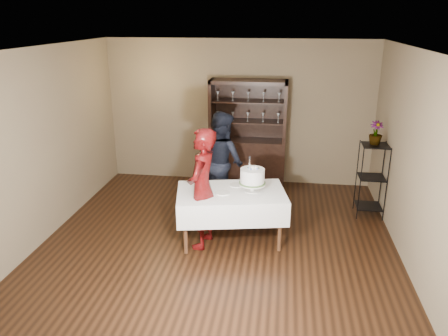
{
  "coord_description": "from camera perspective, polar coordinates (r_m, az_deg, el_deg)",
  "views": [
    {
      "loc": [
        0.86,
        -5.57,
        3.09
      ],
      "look_at": [
        0.06,
        0.1,
        1.08
      ],
      "focal_mm": 35.0,
      "sensor_mm": 36.0,
      "label": 1
    }
  ],
  "objects": [
    {
      "name": "cake",
      "position": [
        6.07,
        3.73,
        -1.23
      ],
      "size": [
        0.38,
        0.38,
        0.52
      ],
      "rotation": [
        0.0,
        0.0,
        -0.1
      ],
      "color": "silver",
      "rests_on": "cake_table"
    },
    {
      "name": "man",
      "position": [
        7.14,
        -0.25,
        0.87
      ],
      "size": [
        1.01,
        1.01,
        1.66
      ],
      "primitive_type": "imported",
      "rotation": [
        0.0,
        0.0,
        2.37
      ],
      "color": "black",
      "rests_on": "floor"
    },
    {
      "name": "wall_right",
      "position": [
        6.06,
        23.36,
        1.03
      ],
      "size": [
        0.02,
        5.0,
        2.7
      ],
      "primitive_type": "cube",
      "color": "brown",
      "rests_on": "floor"
    },
    {
      "name": "ceiling",
      "position": [
        5.65,
        -0.76,
        15.39
      ],
      "size": [
        5.0,
        5.0,
        0.0
      ],
      "primitive_type": "plane",
      "rotation": [
        3.14,
        0.0,
        0.0
      ],
      "color": "silver",
      "rests_on": "back_wall"
    },
    {
      "name": "woman",
      "position": [
        5.97,
        -2.88,
        -2.74
      ],
      "size": [
        0.49,
        0.67,
        1.7
      ],
      "primitive_type": "imported",
      "rotation": [
        0.0,
        0.0,
        -1.71
      ],
      "color": "#390705",
      "rests_on": "floor"
    },
    {
      "name": "plant_etagere",
      "position": [
        7.33,
        18.72,
        -1.14
      ],
      "size": [
        0.42,
        0.42,
        1.2
      ],
      "color": "black",
      "rests_on": "floor"
    },
    {
      "name": "plate_far",
      "position": [
        6.33,
        1.63,
        -2.24
      ],
      "size": [
        0.25,
        0.25,
        0.01
      ],
      "primitive_type": "cylinder",
      "rotation": [
        0.0,
        0.0,
        -0.29
      ],
      "color": "silver",
      "rests_on": "cake_table"
    },
    {
      "name": "china_hutch",
      "position": [
        8.22,
        3.08,
        2.15
      ],
      "size": [
        1.4,
        0.48,
        2.0
      ],
      "color": "black",
      "rests_on": "floor"
    },
    {
      "name": "wall_left",
      "position": [
        6.73,
        -22.26,
        2.9
      ],
      "size": [
        0.02,
        5.0,
        2.7
      ],
      "primitive_type": "cube",
      "color": "brown",
      "rests_on": "floor"
    },
    {
      "name": "cake_table",
      "position": [
        6.2,
        0.93,
        -4.6
      ],
      "size": [
        1.66,
        1.21,
        0.75
      ],
      "rotation": [
        0.0,
        0.0,
        0.2
      ],
      "color": "silver",
      "rests_on": "floor"
    },
    {
      "name": "plate_near",
      "position": [
        6.06,
        -0.19,
        -3.26
      ],
      "size": [
        0.26,
        0.26,
        0.01
      ],
      "primitive_type": "cylinder",
      "rotation": [
        0.0,
        0.0,
        0.32
      ],
      "color": "silver",
      "rests_on": "cake_table"
    },
    {
      "name": "back_wall",
      "position": [
        8.3,
        1.93,
        7.24
      ],
      "size": [
        5.0,
        0.02,
        2.7
      ],
      "primitive_type": "cube",
      "color": "brown",
      "rests_on": "floor"
    },
    {
      "name": "floor",
      "position": [
        6.43,
        -0.65,
        -9.39
      ],
      "size": [
        5.0,
        5.0,
        0.0
      ],
      "primitive_type": "plane",
      "color": "black",
      "rests_on": "ground"
    },
    {
      "name": "potted_plant",
      "position": [
        7.15,
        19.23,
        4.35
      ],
      "size": [
        0.23,
        0.23,
        0.37
      ],
      "primitive_type": "imported",
      "rotation": [
        0.0,
        0.0,
        0.11
      ],
      "color": "#41612E",
      "rests_on": "plant_etagere"
    }
  ]
}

